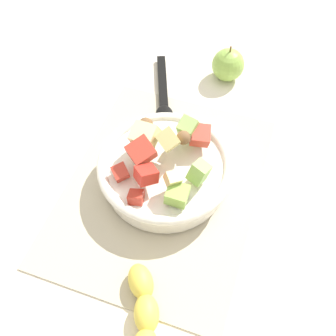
{
  "coord_description": "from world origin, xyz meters",
  "views": [
    {
      "loc": [
        -0.34,
        -0.13,
        0.58
      ],
      "look_at": [
        0.02,
        -0.0,
        0.04
      ],
      "focal_mm": 41.68,
      "sensor_mm": 36.0,
      "label": 1
    }
  ],
  "objects_px": {
    "serving_spoon": "(164,101)",
    "banana_whole": "(144,314)",
    "salad_bowl": "(168,169)",
    "whole_apple": "(228,65)"
  },
  "relations": [
    {
      "from": "serving_spoon",
      "to": "banana_whole",
      "type": "relative_size",
      "value": 1.38
    },
    {
      "from": "banana_whole",
      "to": "serving_spoon",
      "type": "bearing_deg",
      "value": 15.64
    },
    {
      "from": "salad_bowl",
      "to": "banana_whole",
      "type": "bearing_deg",
      "value": -169.13
    },
    {
      "from": "serving_spoon",
      "to": "whole_apple",
      "type": "bearing_deg",
      "value": -39.27
    },
    {
      "from": "whole_apple",
      "to": "serving_spoon",
      "type": "bearing_deg",
      "value": 140.73
    },
    {
      "from": "salad_bowl",
      "to": "whole_apple",
      "type": "relative_size",
      "value": 2.84
    },
    {
      "from": "serving_spoon",
      "to": "banana_whole",
      "type": "distance_m",
      "value": 0.42
    },
    {
      "from": "whole_apple",
      "to": "salad_bowl",
      "type": "bearing_deg",
      "value": 173.89
    },
    {
      "from": "salad_bowl",
      "to": "whole_apple",
      "type": "xyz_separation_m",
      "value": [
        0.3,
        -0.03,
        -0.01
      ]
    },
    {
      "from": "salad_bowl",
      "to": "serving_spoon",
      "type": "distance_m",
      "value": 0.19
    }
  ]
}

